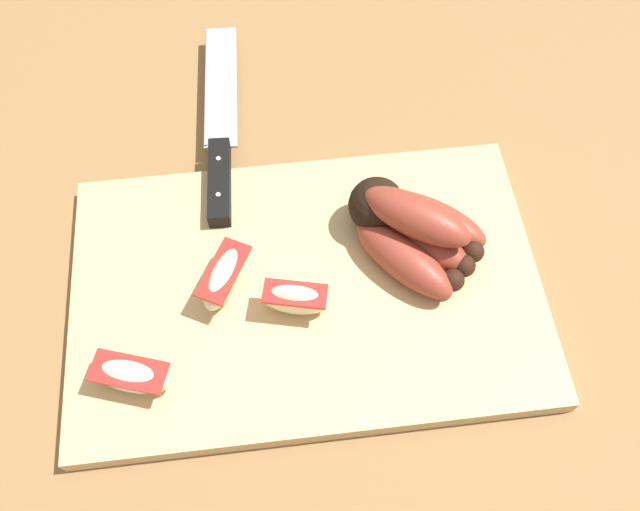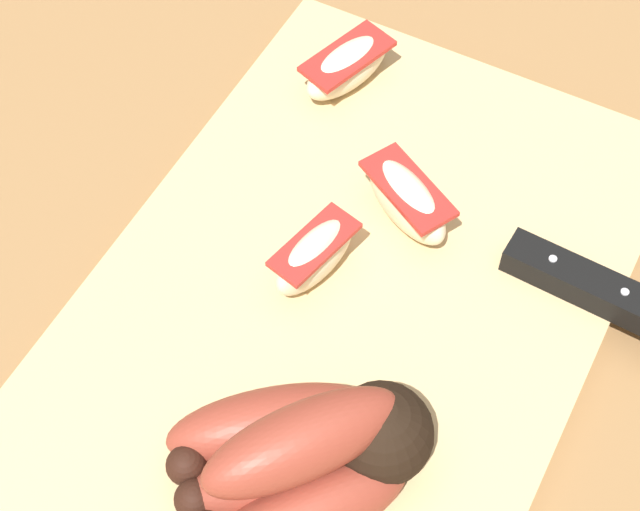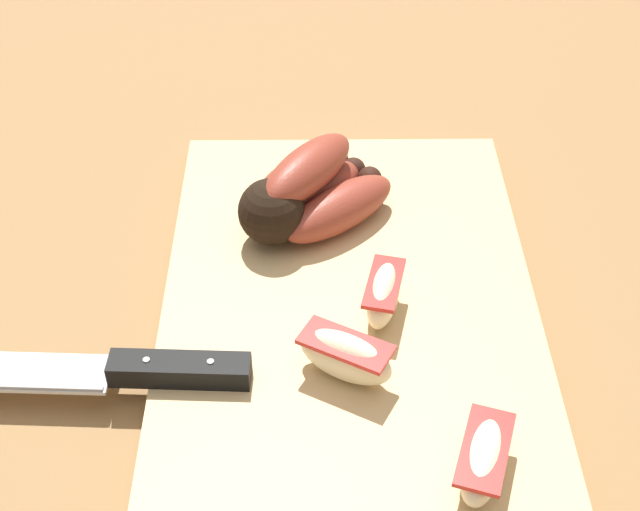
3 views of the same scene
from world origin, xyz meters
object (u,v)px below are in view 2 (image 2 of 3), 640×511
object	(u,v)px
apple_wedge_middle	(403,198)
apple_wedge_far	(316,254)
banana_bunch	(308,458)
apple_wedge_near	(347,66)

from	to	relation	value
apple_wedge_middle	apple_wedge_far	world-z (taller)	same
banana_bunch	apple_wedge_far	xyz separation A→B (m)	(-0.12, -0.06, -0.01)
apple_wedge_near	apple_wedge_far	size ratio (longest dim) A/B	1.14
apple_wedge_middle	apple_wedge_far	xyz separation A→B (m)	(0.06, -0.03, -0.00)
apple_wedge_middle	apple_wedge_far	bearing A→B (deg)	-24.82
apple_wedge_middle	apple_wedge_far	distance (m)	0.07
banana_bunch	apple_wedge_middle	xyz separation A→B (m)	(-0.18, -0.03, -0.01)
apple_wedge_middle	apple_wedge_far	size ratio (longest dim) A/B	1.13
banana_bunch	apple_wedge_far	world-z (taller)	banana_bunch
apple_wedge_middle	apple_wedge_near	bearing A→B (deg)	-135.99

